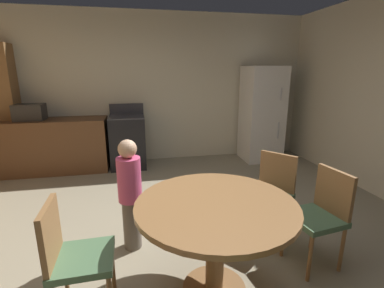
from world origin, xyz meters
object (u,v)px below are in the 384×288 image
at_px(dining_table, 216,222).
at_px(chair_northeast, 272,190).
at_px(chair_east, 321,212).
at_px(person_child, 130,192).
at_px(refrigerator, 262,114).
at_px(microwave, 30,112).
at_px(oven_range, 128,141).
at_px(chair_west, 72,254).

bearing_deg(dining_table, chair_northeast, 39.19).
distance_m(chair_east, person_child, 1.72).
relative_size(refrigerator, microwave, 4.00).
height_order(microwave, chair_northeast, microwave).
bearing_deg(oven_range, refrigerator, -1.23).
bearing_deg(chair_west, chair_east, 3.32).
bearing_deg(refrigerator, dining_table, -120.12).
bearing_deg(chair_west, person_child, 61.12).
bearing_deg(refrigerator, chair_northeast, -112.40).
distance_m(refrigerator, dining_table, 3.58).
height_order(dining_table, chair_east, chair_east).
distance_m(microwave, dining_table, 3.87).
relative_size(chair_west, person_child, 0.80).
bearing_deg(chair_west, refrigerator, 46.35).
distance_m(refrigerator, microwave, 4.02).
distance_m(oven_range, person_child, 2.44).
relative_size(microwave, chair_west, 0.51).
bearing_deg(person_child, chair_west, -69.11).
relative_size(oven_range, dining_table, 0.93).
height_order(microwave, dining_table, microwave).
distance_m(dining_table, chair_west, 1.01).
bearing_deg(microwave, chair_east, -42.81).
bearing_deg(oven_range, chair_east, -60.34).
xyz_separation_m(oven_range, person_child, (0.08, -2.44, 0.11)).
relative_size(microwave, chair_east, 0.51).
xyz_separation_m(chair_northeast, chair_west, (-1.79, -0.67, 0.00)).
distance_m(microwave, chair_west, 3.43).
bearing_deg(chair_west, dining_table, 0.00).
relative_size(oven_range, person_child, 1.01).
bearing_deg(chair_east, oven_range, -68.72).
relative_size(chair_northeast, chair_west, 1.00).
height_order(microwave, chair_east, microwave).
height_order(chair_northeast, person_child, person_child).
distance_m(oven_range, chair_northeast, 2.91).
bearing_deg(chair_northeast, refrigerator, -151.59).
xyz_separation_m(oven_range, chair_northeast, (1.49, -2.50, 0.03)).
relative_size(dining_table, chair_northeast, 1.36).
bearing_deg(oven_range, microwave, -179.86).
distance_m(chair_northeast, person_child, 1.41).
bearing_deg(person_child, refrigerator, 92.58).
height_order(oven_range, chair_east, oven_range).
xyz_separation_m(refrigerator, person_child, (-2.42, -2.38, -0.30)).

